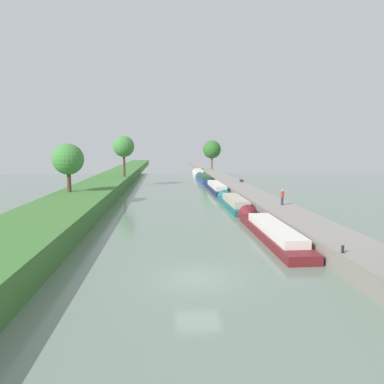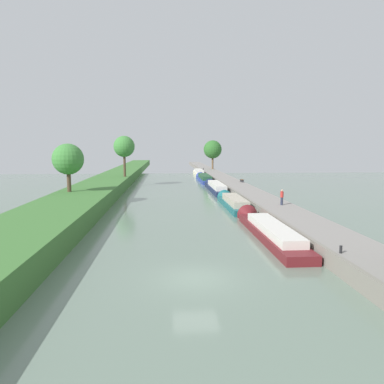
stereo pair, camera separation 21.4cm
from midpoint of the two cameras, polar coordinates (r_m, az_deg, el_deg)
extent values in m
plane|color=slate|center=(20.40, 0.86, -13.52)|extent=(160.00, 160.00, 0.00)
cube|color=gray|center=(23.38, 27.03, -10.21)|extent=(3.95, 260.00, 1.07)
cube|color=gray|center=(22.38, 22.34, -10.66)|extent=(0.25, 260.00, 1.12)
cube|color=maroon|center=(29.47, 12.52, -6.52)|extent=(2.18, 14.03, 0.65)
cube|color=silver|center=(28.68, 12.96, -5.63)|extent=(1.79, 9.82, 0.60)
cone|color=maroon|center=(36.72, 9.10, -3.75)|extent=(2.07, 1.31, 2.07)
cube|color=#195B60|center=(43.23, 6.80, -2.08)|extent=(2.13, 11.54, 0.62)
cube|color=#B2A893|center=(42.57, 6.96, -1.30)|extent=(1.75, 8.08, 0.74)
cone|color=#195B60|center=(49.47, 5.40, -0.90)|extent=(2.02, 1.28, 2.02)
cube|color=#141E42|center=(59.04, 3.93, 0.46)|extent=(2.01, 15.06, 0.71)
cube|color=silver|center=(58.22, 4.04, 1.08)|extent=(1.65, 10.54, 0.74)
cone|color=#141E42|center=(67.05, 2.96, 1.26)|extent=(1.91, 1.21, 1.91)
cube|color=#283D93|center=(75.81, 2.04, 1.93)|extent=(2.19, 14.72, 0.67)
cube|color=#234C2D|center=(75.02, 2.11, 2.44)|extent=(1.80, 10.30, 0.82)
cone|color=#283D93|center=(83.76, 1.46, 2.43)|extent=(2.08, 1.32, 2.08)
cube|color=beige|center=(90.57, 1.17, 2.81)|extent=(1.93, 12.91, 0.77)
cube|color=silver|center=(89.87, 1.21, 3.30)|extent=(1.58, 9.04, 0.86)
cone|color=beige|center=(97.56, 0.79, 3.12)|extent=(1.84, 1.16, 1.84)
cylinder|color=brown|center=(100.57, 3.33, 4.79)|extent=(0.52, 0.52, 4.07)
sphere|color=#2D6628|center=(100.49, 3.34, 6.73)|extent=(5.00, 5.00, 5.00)
cylinder|color=#4C3828|center=(45.61, -18.74, 1.85)|extent=(0.48, 0.48, 2.89)
sphere|color=#3D7F38|center=(45.47, -18.86, 4.94)|extent=(3.69, 3.69, 3.69)
cylinder|color=#4C3828|center=(66.47, -10.51, 4.30)|extent=(0.43, 0.43, 4.39)
sphere|color=#3D7F38|center=(66.39, -10.58, 7.09)|extent=(3.79, 3.79, 3.79)
cylinder|color=#282D42|center=(39.45, 14.14, -1.41)|extent=(0.26, 0.26, 0.82)
cylinder|color=#B22D28|center=(39.35, 14.17, -0.37)|extent=(0.34, 0.34, 0.62)
sphere|color=tan|center=(39.30, 14.19, 0.23)|extent=(0.22, 0.22, 0.22)
cylinder|color=black|center=(22.89, 22.70, -8.36)|extent=(0.16, 0.16, 0.45)
cylinder|color=black|center=(97.62, 1.87, 3.66)|extent=(0.16, 0.16, 0.45)
cube|color=#333338|center=(63.29, 8.10, 1.69)|extent=(0.40, 0.08, 0.41)
cube|color=#333338|center=(64.46, 7.87, 1.79)|extent=(0.40, 0.08, 0.41)
cube|color=brown|center=(63.85, 7.99, 1.95)|extent=(0.44, 1.50, 0.06)
camera|label=1|loc=(0.11, -89.88, 0.02)|focal=33.77mm
camera|label=2|loc=(0.11, 90.12, -0.02)|focal=33.77mm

